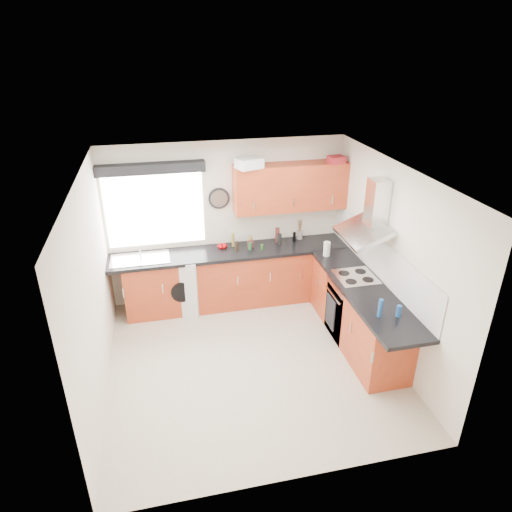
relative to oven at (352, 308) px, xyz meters
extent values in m
plane|color=beige|center=(-1.50, -0.30, -0.42)|extent=(3.60, 3.60, 0.00)
cube|color=white|center=(-1.50, -0.30, 2.08)|extent=(3.60, 3.60, 0.02)
cube|color=silver|center=(-1.50, 1.50, 0.82)|extent=(3.60, 0.02, 2.50)
cube|color=silver|center=(-1.50, -2.10, 0.82)|extent=(3.60, 0.02, 2.50)
cube|color=silver|center=(-3.30, -0.30, 0.82)|extent=(0.02, 3.60, 2.50)
cube|color=silver|center=(0.30, -0.30, 0.82)|extent=(0.02, 3.60, 2.50)
cube|color=silver|center=(-2.55, 1.49, 1.12)|extent=(1.40, 0.02, 1.10)
cube|color=black|center=(-2.55, 1.40, 1.76)|extent=(1.50, 0.18, 0.14)
cube|color=white|center=(0.29, 0.00, 0.75)|extent=(0.01, 3.00, 0.54)
cube|color=#983418|center=(-1.60, 1.21, 0.01)|extent=(3.00, 0.58, 0.86)
cube|color=#983418|center=(0.00, 1.20, 0.01)|extent=(0.60, 0.60, 0.86)
cube|color=#983418|center=(0.01, -0.15, 0.01)|extent=(0.58, 2.10, 0.86)
cube|color=black|center=(-1.50, 1.20, 0.46)|extent=(3.60, 0.62, 0.05)
cube|color=black|center=(0.00, -0.30, 0.46)|extent=(0.62, 2.42, 0.05)
cube|color=black|center=(0.00, 0.00, 0.00)|extent=(0.56, 0.58, 0.85)
cube|color=silver|center=(0.00, 0.00, 0.49)|extent=(0.52, 0.52, 0.01)
cube|color=#983418|center=(-0.55, 1.32, 1.38)|extent=(1.70, 0.35, 0.70)
cube|color=silver|center=(-2.28, 1.22, 0.02)|extent=(0.75, 0.74, 0.89)
cylinder|color=black|center=(-1.61, 1.46, 1.23)|extent=(0.32, 0.04, 0.32)
cube|color=silver|center=(-1.20, 1.22, 1.80)|extent=(0.41, 0.35, 0.14)
cube|color=#A82026|center=(0.10, 1.22, 1.78)|extent=(0.25, 0.22, 0.10)
cylinder|color=gray|center=(-0.35, 1.40, 0.55)|extent=(0.11, 0.11, 0.13)
cylinder|color=silver|center=(-0.15, 0.72, 0.59)|extent=(0.12, 0.12, 0.22)
cylinder|color=#4F1C22|center=(-1.16, 1.25, 0.54)|extent=(0.06, 0.06, 0.11)
cylinder|color=black|center=(-0.72, 1.26, 0.57)|extent=(0.07, 0.07, 0.17)
cylinder|color=black|center=(-0.46, 1.32, 0.56)|extent=(0.05, 0.05, 0.15)
cylinder|color=#1A4B22|center=(-1.20, 1.17, 0.55)|extent=(0.06, 0.06, 0.12)
cylinder|color=black|center=(-1.41, 1.14, 0.57)|extent=(0.06, 0.06, 0.16)
cylinder|color=#26551E|center=(-1.03, 1.12, 0.53)|extent=(0.04, 0.04, 0.09)
cylinder|color=olive|center=(-1.17, 1.32, 0.56)|extent=(0.05, 0.05, 0.15)
cylinder|color=olive|center=(-1.43, 1.35, 0.59)|extent=(0.05, 0.05, 0.22)
cylinder|color=#4E1E1C|center=(-1.22, 1.18, 0.56)|extent=(0.04, 0.04, 0.15)
cylinder|color=#57261F|center=(-0.73, 1.34, 0.60)|extent=(0.07, 0.07, 0.24)
cylinder|color=navy|center=(0.09, -0.98, 0.56)|extent=(0.06, 0.06, 0.14)
cylinder|color=navy|center=(-0.12, -0.94, 0.60)|extent=(0.05, 0.05, 0.23)
camera|label=1|loc=(-2.48, -4.95, 3.42)|focal=32.00mm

